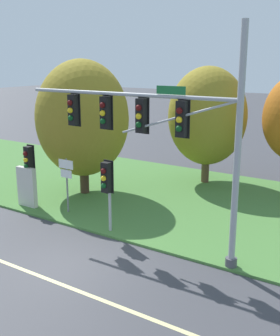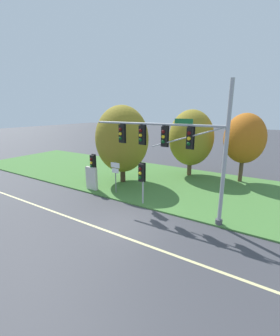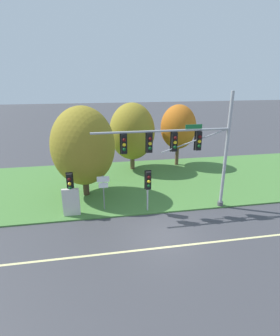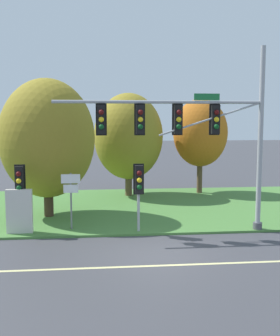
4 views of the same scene
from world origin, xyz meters
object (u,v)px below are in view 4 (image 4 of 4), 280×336
at_px(tree_left_of_mast, 128,137).
at_px(pedestrian_signal_near_kerb, 20,184).
at_px(tree_behind_signpost, 200,133).
at_px(traffic_signal_mast, 194,127).
at_px(tree_nearest_road, 47,139).
at_px(pedestrian_signal_further_along, 139,183).
at_px(info_kiosk, 19,211).
at_px(route_sign_post, 71,192).

bearing_deg(tree_left_of_mast, pedestrian_signal_near_kerb, -122.99).
xyz_separation_m(pedestrian_signal_near_kerb, tree_behind_signpost, (10.08, 8.68, 1.87)).
bearing_deg(traffic_signal_mast, tree_nearest_road, 151.57).
xyz_separation_m(pedestrian_signal_further_along, tree_left_of_mast, (0.23, 8.83, 1.63)).
bearing_deg(tree_behind_signpost, pedestrian_signal_further_along, -118.13).
height_order(traffic_signal_mast, info_kiosk, traffic_signal_mast).
relative_size(pedestrian_signal_further_along, route_sign_post, 1.18).
xyz_separation_m(traffic_signal_mast, tree_behind_signpost, (2.61, 9.37, -0.58)).
xyz_separation_m(tree_nearest_road, info_kiosk, (-0.89, -3.12, -2.97)).
height_order(route_sign_post, info_kiosk, route_sign_post).
xyz_separation_m(pedestrian_signal_near_kerb, route_sign_post, (2.16, 0.20, -0.41)).
height_order(traffic_signal_mast, tree_behind_signpost, traffic_signal_mast).
bearing_deg(tree_nearest_road, tree_left_of_mast, 50.14).
bearing_deg(tree_left_of_mast, pedestrian_signal_further_along, -91.47).
height_order(pedestrian_signal_further_along, tree_left_of_mast, tree_left_of_mast).
relative_size(tree_left_of_mast, tree_behind_signpost, 1.05).
distance_m(tree_left_of_mast, tree_behind_signpost, 4.78).
relative_size(route_sign_post, tree_left_of_mast, 0.39).
distance_m(pedestrian_signal_near_kerb, route_sign_post, 2.21).
bearing_deg(traffic_signal_mast, route_sign_post, 170.53).
bearing_deg(tree_nearest_road, route_sign_post, -64.42).
bearing_deg(pedestrian_signal_further_along, info_kiosk, 175.68).
bearing_deg(pedestrian_signal_near_kerb, pedestrian_signal_further_along, -6.99).
bearing_deg(traffic_signal_mast, info_kiosk, 176.58).
bearing_deg(tree_left_of_mast, traffic_signal_mast, -76.50).
xyz_separation_m(route_sign_post, tree_behind_signpost, (7.91, 8.48, 2.28)).
distance_m(pedestrian_signal_near_kerb, info_kiosk, 1.18).
relative_size(tree_left_of_mast, info_kiosk, 3.42).
distance_m(route_sign_post, tree_behind_signpost, 11.82).
height_order(tree_nearest_road, info_kiosk, tree_nearest_road).
distance_m(traffic_signal_mast, pedestrian_signal_further_along, 3.37).
bearing_deg(tree_left_of_mast, tree_nearest_road, -129.86).
height_order(pedestrian_signal_further_along, info_kiosk, pedestrian_signal_further_along).
bearing_deg(info_kiosk, route_sign_post, 11.39).
bearing_deg(pedestrian_signal_near_kerb, tree_nearest_road, 73.02).
distance_m(traffic_signal_mast, tree_left_of_mast, 9.18).
bearing_deg(pedestrian_signal_further_along, tree_behind_signpost, 61.87).
distance_m(traffic_signal_mast, pedestrian_signal_near_kerb, 7.89).
relative_size(traffic_signal_mast, route_sign_post, 3.62).
relative_size(tree_nearest_road, tree_left_of_mast, 1.06).
xyz_separation_m(traffic_signal_mast, tree_left_of_mast, (-2.14, 8.90, -0.77)).
relative_size(pedestrian_signal_further_along, tree_behind_signpost, 0.48).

